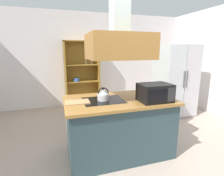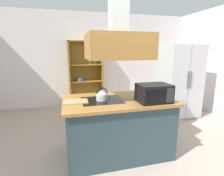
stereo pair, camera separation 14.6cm
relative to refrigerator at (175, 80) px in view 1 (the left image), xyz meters
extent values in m
plane|color=#A69385|center=(-1.92, -1.44, -0.89)|extent=(7.80, 7.80, 0.00)
cube|color=silver|center=(-1.92, 1.56, 0.46)|extent=(6.00, 0.12, 2.70)
cube|color=#2C4147|center=(-1.96, -1.25, -0.46)|extent=(1.57, 0.90, 0.86)
cube|color=olive|center=(-1.96, -1.25, -0.01)|extent=(1.65, 0.98, 0.04)
cube|color=black|center=(-2.20, -1.25, 0.02)|extent=(0.60, 0.48, 0.00)
cube|color=#9F6C32|center=(-1.96, -1.25, 0.80)|extent=(0.90, 0.70, 0.36)
cube|color=#B2C0BD|center=(-1.96, -1.25, 1.40)|extent=(0.24, 0.24, 0.84)
cube|color=#B1B9B7|center=(0.00, 0.01, 0.00)|extent=(0.90, 0.72, 1.77)
cube|color=#B7BCC1|center=(-0.23, -0.36, 0.00)|extent=(0.44, 0.03, 1.73)
cube|color=#B9B5BE|center=(0.22, -0.36, 0.00)|extent=(0.44, 0.03, 1.73)
cylinder|color=#4C4C51|center=(-0.04, -0.39, 0.09)|extent=(0.02, 0.02, 0.40)
cylinder|color=#4C4C51|center=(0.04, -0.39, 0.09)|extent=(0.02, 0.02, 0.40)
cube|color=olive|center=(-2.63, 1.30, 0.06)|extent=(0.04, 0.40, 1.89)
cube|color=olive|center=(-1.70, 1.30, 0.06)|extent=(0.04, 0.40, 1.89)
cube|color=olive|center=(-2.17, 1.30, 0.99)|extent=(0.97, 0.40, 0.03)
cube|color=olive|center=(-2.17, 1.30, -0.85)|extent=(0.97, 0.40, 0.08)
cube|color=olive|center=(-2.17, 1.49, 0.06)|extent=(0.97, 0.02, 1.89)
cube|color=olive|center=(-2.17, 1.30, -0.13)|extent=(0.89, 0.36, 0.02)
cube|color=olive|center=(-2.17, 1.30, 0.35)|extent=(0.89, 0.36, 0.02)
cylinder|color=#395FA0|center=(-2.34, 1.25, -0.09)|extent=(0.18, 0.18, 0.05)
cylinder|color=#395EA7|center=(-2.34, 1.25, -0.05)|extent=(0.17, 0.17, 0.05)
cylinder|color=silver|center=(-2.05, 1.26, 0.42)|extent=(0.01, 0.01, 0.12)
cone|color=silver|center=(-2.05, 1.26, 0.52)|extent=(0.07, 0.07, 0.08)
cylinder|color=silver|center=(-1.90, 1.26, 0.42)|extent=(0.01, 0.01, 0.12)
cone|color=silver|center=(-1.90, 1.26, 0.52)|extent=(0.07, 0.07, 0.08)
cylinder|color=#C0BBC1|center=(-2.20, -1.25, 0.07)|extent=(0.17, 0.17, 0.10)
cone|color=#AEC1C7|center=(-2.20, -1.25, 0.14)|extent=(0.17, 0.17, 0.06)
sphere|color=black|center=(-2.20, -1.25, 0.19)|extent=(0.03, 0.03, 0.03)
torus|color=black|center=(-2.20, -1.25, 0.13)|extent=(0.16, 0.02, 0.16)
cube|color=tan|center=(-2.59, -1.26, 0.02)|extent=(0.35, 0.25, 0.02)
cube|color=black|center=(-1.49, -1.51, 0.14)|extent=(0.46, 0.34, 0.26)
cube|color=black|center=(-1.55, -1.69, 0.14)|extent=(0.26, 0.01, 0.17)
cube|color=#262628|center=(-1.34, -1.69, 0.14)|extent=(0.11, 0.01, 0.20)
camera|label=1|loc=(-2.82, -3.66, 0.75)|focal=27.75mm
camera|label=2|loc=(-2.68, -3.70, 0.75)|focal=27.75mm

